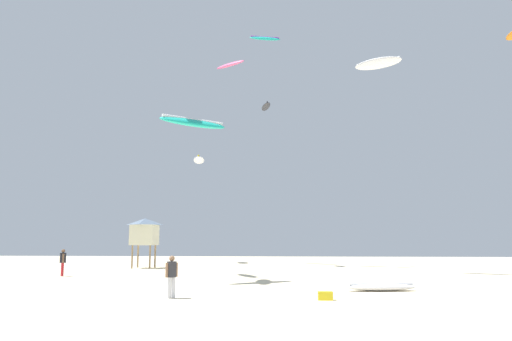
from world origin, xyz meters
The scene contains 12 objects.
ground_plane centered at (0.00, 0.00, 0.00)m, with size 120.00×120.00×0.00m, color beige.
person_foreground centered at (-2.19, 6.47, 0.97)m, with size 0.42×0.42×1.66m.
person_midground centered at (-12.30, 18.11, 1.01)m, with size 0.39×0.51×1.72m.
kite_grounded_near centered at (6.58, 10.05, 0.18)m, with size 3.28×1.36×0.38m.
lifeguard_tower centered at (-9.97, 27.86, 3.05)m, with size 2.30×2.30×4.15m.
cooler_box centered at (3.85, 6.39, 0.16)m, with size 0.56×0.36×0.32m, color yellow.
kite_aloft_2 centered at (-4.00, 36.95, 20.97)m, with size 3.80×3.03×0.87m.
kite_aloft_3 centered at (0.08, 32.47, 14.99)m, with size 1.27×2.91×0.47m.
kite_aloft_5 centered at (9.05, 22.74, 15.43)m, with size 3.63×2.54×0.83m.
kite_aloft_7 centered at (-7.56, 38.72, 10.92)m, with size 1.84×4.30×0.53m.
kite_aloft_8 centered at (0.01, 32.35, 21.82)m, with size 3.16×1.58×0.72m.
kite_aloft_9 centered at (-3.09, 14.26, 9.03)m, with size 4.03×3.47×0.83m.
Camera 1 is at (2.72, -13.05, 2.24)m, focal length 34.45 mm.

